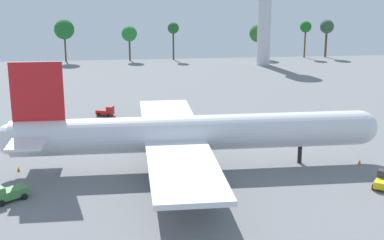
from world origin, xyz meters
TOP-DOWN VIEW (x-y plane):
  - ground_plane at (0.00, 0.00)m, footprint 246.12×246.12m
  - cargo_airplane at (-0.40, 0.00)m, footprint 61.53×53.16m
  - cargo_loader at (-14.98, 36.04)m, footprint 4.21×3.32m
  - catering_truck at (26.83, -12.16)m, footprint 3.94×4.26m
  - maintenance_van at (-26.96, -10.61)m, footprint 5.50×4.93m
  - safety_cone_nose at (27.69, -1.90)m, footprint 0.59×0.59m
  - safety_cone_tail at (-27.69, 1.45)m, footprint 0.55×0.55m
  - control_tower at (38.20, 104.31)m, footprint 8.90×8.90m
  - tree_line_backdrop at (12.11, 120.72)m, footprint 106.28×7.33m

SIDE VIEW (x-z plane):
  - ground_plane at x=0.00m, z-range 0.00..0.00m
  - safety_cone_tail at x=-27.69m, z-range 0.00..0.78m
  - safety_cone_nose at x=27.69m, z-range 0.00..0.84m
  - cargo_loader at x=-14.98m, z-range -0.09..2.16m
  - catering_truck at x=26.83m, z-range -0.08..2.37m
  - maintenance_van at x=-26.96m, z-range -0.04..2.38m
  - cargo_airplane at x=-0.40m, z-range -3.14..14.56m
  - tree_line_backdrop at x=12.11m, z-range 3.08..18.60m
  - control_tower at x=38.20m, z-range 3.78..34.20m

